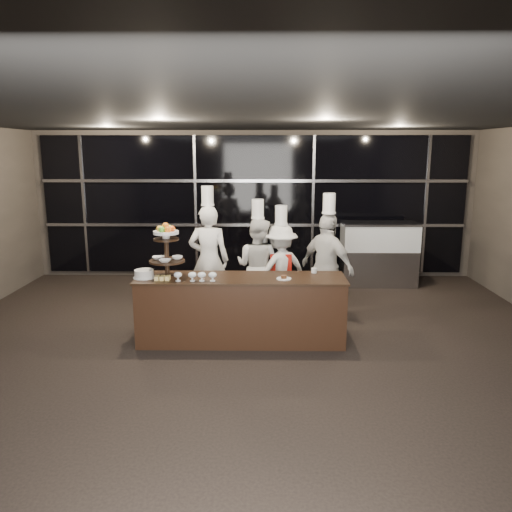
{
  "coord_description": "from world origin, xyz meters",
  "views": [
    {
      "loc": [
        0.17,
        -5.28,
        2.61
      ],
      "look_at": [
        0.08,
        1.58,
        1.15
      ],
      "focal_mm": 35.0,
      "sensor_mm": 36.0,
      "label": 1
    }
  ],
  "objects_px": {
    "display_stand": "(166,247)",
    "chef_b": "(258,265)",
    "display_case": "(379,251)",
    "buffet_counter": "(241,309)",
    "layer_cake": "(144,274)",
    "chef_a": "(209,259)",
    "chef_d": "(327,267)",
    "chef_c": "(281,269)"
  },
  "relations": [
    {
      "from": "chef_c",
      "to": "display_case",
      "type": "bearing_deg",
      "value": 41.93
    },
    {
      "from": "chef_b",
      "to": "chef_d",
      "type": "height_order",
      "value": "chef_d"
    },
    {
      "from": "display_case",
      "to": "display_stand",
      "type": "bearing_deg",
      "value": -139.75
    },
    {
      "from": "buffet_counter",
      "to": "layer_cake",
      "type": "height_order",
      "value": "layer_cake"
    },
    {
      "from": "buffet_counter",
      "to": "chef_c",
      "type": "xyz_separation_m",
      "value": [
        0.58,
        1.24,
        0.28
      ]
    },
    {
      "from": "chef_b",
      "to": "chef_c",
      "type": "relative_size",
      "value": 1.05
    },
    {
      "from": "layer_cake",
      "to": "display_case",
      "type": "relative_size",
      "value": 0.21
    },
    {
      "from": "display_stand",
      "to": "layer_cake",
      "type": "distance_m",
      "value": 0.48
    },
    {
      "from": "chef_a",
      "to": "chef_b",
      "type": "distance_m",
      "value": 0.79
    },
    {
      "from": "layer_cake",
      "to": "chef_c",
      "type": "height_order",
      "value": "chef_c"
    },
    {
      "from": "buffet_counter",
      "to": "display_stand",
      "type": "bearing_deg",
      "value": -179.99
    },
    {
      "from": "layer_cake",
      "to": "display_case",
      "type": "bearing_deg",
      "value": 38.4
    },
    {
      "from": "display_case",
      "to": "chef_a",
      "type": "bearing_deg",
      "value": -150.14
    },
    {
      "from": "chef_c",
      "to": "chef_b",
      "type": "bearing_deg",
      "value": 176.56
    },
    {
      "from": "buffet_counter",
      "to": "display_case",
      "type": "height_order",
      "value": "display_case"
    },
    {
      "from": "chef_c",
      "to": "chef_d",
      "type": "relative_size",
      "value": 0.89
    },
    {
      "from": "buffet_counter",
      "to": "layer_cake",
      "type": "bearing_deg",
      "value": -177.81
    },
    {
      "from": "display_case",
      "to": "chef_b",
      "type": "bearing_deg",
      "value": -143.18
    },
    {
      "from": "layer_cake",
      "to": "chef_b",
      "type": "xyz_separation_m",
      "value": [
        1.52,
        1.31,
        -0.18
      ]
    },
    {
      "from": "display_case",
      "to": "chef_a",
      "type": "relative_size",
      "value": 0.71
    },
    {
      "from": "layer_cake",
      "to": "chef_d",
      "type": "bearing_deg",
      "value": 20.28
    },
    {
      "from": "display_stand",
      "to": "layer_cake",
      "type": "xyz_separation_m",
      "value": [
        -0.31,
        -0.05,
        -0.37
      ]
    },
    {
      "from": "chef_a",
      "to": "chef_c",
      "type": "relative_size",
      "value": 1.17
    },
    {
      "from": "layer_cake",
      "to": "chef_a",
      "type": "bearing_deg",
      "value": 59.84
    },
    {
      "from": "layer_cake",
      "to": "display_stand",
      "type": "bearing_deg",
      "value": 9.27
    },
    {
      "from": "chef_c",
      "to": "chef_d",
      "type": "height_order",
      "value": "chef_d"
    },
    {
      "from": "layer_cake",
      "to": "chef_a",
      "type": "relative_size",
      "value": 0.15
    },
    {
      "from": "display_case",
      "to": "chef_d",
      "type": "height_order",
      "value": "chef_d"
    },
    {
      "from": "buffet_counter",
      "to": "chef_d",
      "type": "bearing_deg",
      "value": 35.2
    },
    {
      "from": "display_case",
      "to": "buffet_counter",
      "type": "bearing_deg",
      "value": -130.37
    },
    {
      "from": "chef_c",
      "to": "layer_cake",
      "type": "bearing_deg",
      "value": -145.72
    },
    {
      "from": "display_stand",
      "to": "chef_b",
      "type": "height_order",
      "value": "chef_b"
    },
    {
      "from": "layer_cake",
      "to": "chef_c",
      "type": "distance_m",
      "value": 2.3
    },
    {
      "from": "display_case",
      "to": "chef_a",
      "type": "xyz_separation_m",
      "value": [
        -3.13,
        -1.8,
        0.22
      ]
    },
    {
      "from": "layer_cake",
      "to": "chef_d",
      "type": "height_order",
      "value": "chef_d"
    },
    {
      "from": "chef_d",
      "to": "layer_cake",
      "type": "bearing_deg",
      "value": -159.72
    },
    {
      "from": "display_stand",
      "to": "chef_c",
      "type": "bearing_deg",
      "value": 38.01
    },
    {
      "from": "buffet_counter",
      "to": "chef_a",
      "type": "xyz_separation_m",
      "value": [
        -0.57,
        1.22,
        0.44
      ]
    },
    {
      "from": "chef_b",
      "to": "buffet_counter",
      "type": "bearing_deg",
      "value": -99.71
    },
    {
      "from": "display_stand",
      "to": "chef_a",
      "type": "bearing_deg",
      "value": 70.49
    },
    {
      "from": "chef_b",
      "to": "chef_c",
      "type": "bearing_deg",
      "value": -3.44
    },
    {
      "from": "chef_a",
      "to": "display_stand",
      "type": "bearing_deg",
      "value": -109.51
    }
  ]
}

